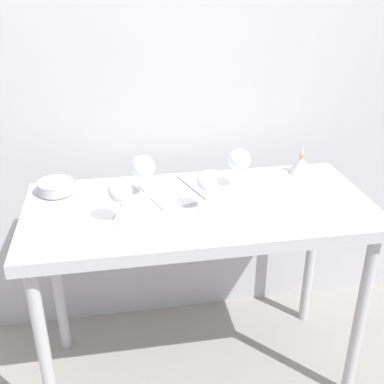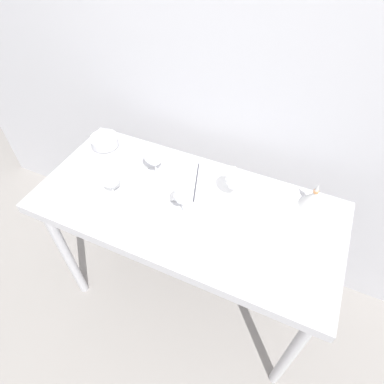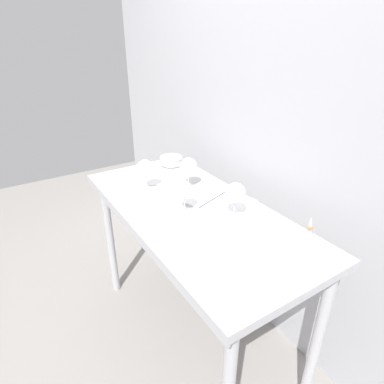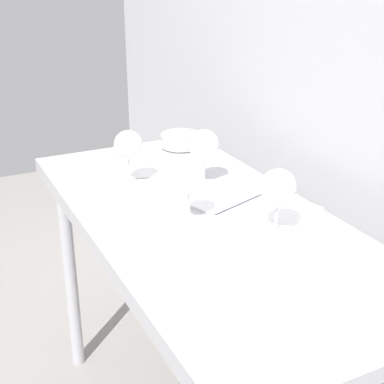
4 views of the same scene
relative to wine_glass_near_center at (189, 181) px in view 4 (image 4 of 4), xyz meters
The scene contains 10 objects.
back_wall 0.62m from the wine_glass_near_center, 91.56° to the left, with size 3.80×0.04×2.60m, color #B2B2B7.
steel_counter 0.23m from the wine_glass_near_center, 104.96° to the left, with size 1.40×0.65×0.90m.
wine_glass_near_center is the anchor object (origin of this frame).
wine_glass_far_left 0.28m from the wine_glass_near_center, 144.09° to the left, with size 0.10×0.10×0.18m.
wine_glass_near_left 0.33m from the wine_glass_near_center, behind, with size 0.09×0.09×0.18m.
wine_glass_far_right 0.24m from the wine_glass_near_center, 43.71° to the left, with size 0.10×0.10×0.18m.
open_notebook 0.23m from the wine_glass_near_center, 98.10° to the left, with size 0.44×0.36×0.01m.
tasting_sheet_upper 0.44m from the wine_glass_near_center, 164.83° to the left, with size 0.17×0.25×0.00m, color white.
tasting_sheet_lower 0.43m from the wine_glass_near_center, 11.95° to the left, with size 0.18×0.25×0.00m, color white.
tasting_bowl 0.65m from the wine_glass_near_center, 156.52° to the left, with size 0.15×0.15×0.06m.
Camera 4 is at (1.25, -0.67, 1.57)m, focal length 51.88 mm.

